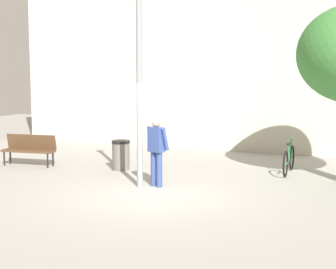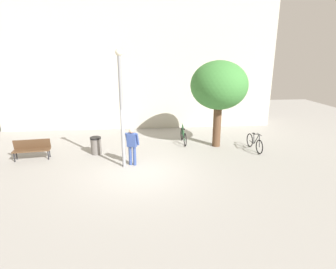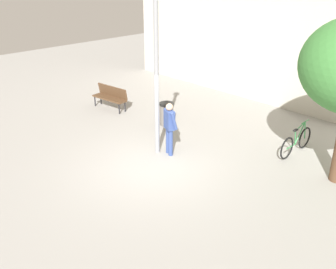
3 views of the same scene
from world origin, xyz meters
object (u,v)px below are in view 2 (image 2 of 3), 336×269
object	(u,v)px
lamppost	(121,103)
trash_bin	(96,145)
bicycle_green	(183,136)
plaza_tree	(219,86)
park_bench	(32,148)
person_by_lamppost	(132,144)
bicycle_black	(255,143)

from	to	relation	value
lamppost	trash_bin	bearing A→B (deg)	129.24
bicycle_green	trash_bin	distance (m)	4.69
plaza_tree	bicycle_green	xyz separation A→B (m)	(-1.66, 0.68, -2.79)
plaza_tree	trash_bin	bearing A→B (deg)	-174.25
lamppost	park_bench	distance (m)	5.02
lamppost	person_by_lamppost	distance (m)	1.87
bicycle_green	bicycle_black	distance (m)	3.74
person_by_lamppost	park_bench	distance (m)	4.81
trash_bin	person_by_lamppost	bearing A→B (deg)	-41.38
trash_bin	lamppost	bearing A→B (deg)	-50.76
park_bench	bicycle_black	world-z (taller)	bicycle_black
plaza_tree	bicycle_black	world-z (taller)	plaza_tree
park_bench	plaza_tree	xyz separation A→B (m)	(9.00, 1.05, 2.62)
plaza_tree	trash_bin	xyz separation A→B (m)	(-6.17, -0.62, -2.74)
person_by_lamppost	bicycle_green	world-z (taller)	person_by_lamppost
person_by_lamppost	bicycle_green	bearing A→B (deg)	47.03
park_bench	trash_bin	xyz separation A→B (m)	(2.83, 0.43, -0.12)
person_by_lamppost	bicycle_black	world-z (taller)	person_by_lamppost
park_bench	trash_bin	world-z (taller)	park_bench
bicycle_green	bicycle_black	bearing A→B (deg)	-24.08
person_by_lamppost	park_bench	xyz separation A→B (m)	(-4.65, 1.17, -0.42)
person_by_lamppost	bicycle_black	xyz separation A→B (m)	(6.11, 1.37, -0.58)
park_bench	bicycle_black	distance (m)	10.76
person_by_lamppost	bicycle_black	distance (m)	6.29
plaza_tree	trash_bin	size ratio (longest dim) A/B	5.24
bicycle_green	person_by_lamppost	bearing A→B (deg)	-132.97
lamppost	plaza_tree	distance (m)	5.30
lamppost	person_by_lamppost	bearing A→B (deg)	26.61
lamppost	trash_bin	size ratio (longest dim) A/B	5.80
person_by_lamppost	trash_bin	size ratio (longest dim) A/B	1.98
park_bench	bicycle_green	bearing A→B (deg)	13.23
bicycle_black	person_by_lamppost	bearing A→B (deg)	-167.36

